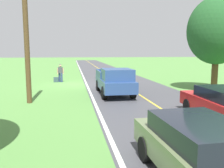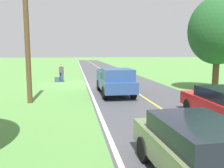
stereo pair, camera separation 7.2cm
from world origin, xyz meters
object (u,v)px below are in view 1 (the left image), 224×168
Objects in this scene: hitchhiker_walking at (60,72)px; tree_far_side_near at (217,31)px; pickup_truck_passing at (115,81)px; utility_pole_roadside at (26,37)px; suitcase_carried at (56,80)px; sedan_mid_oncoming at (223,103)px; sedan_ahead_same_lane at (204,152)px.

tree_far_side_near is (-11.52, 7.20, 3.42)m from hitchhiker_walking.
hitchhiker_walking is 8.49m from pickup_truck_passing.
pickup_truck_passing is 8.31m from tree_far_side_near.
tree_far_side_near is at bearing -170.86° from utility_pole_roadside.
hitchhiker_walking is at bearing -62.22° from pickup_truck_passing.
suitcase_carried is 0.11× the size of sedan_mid_oncoming.
utility_pole_roadside is (5.26, 1.75, 2.73)m from pickup_truck_passing.
tree_far_side_near reaches higher than suitcase_carried.
sedan_mid_oncoming is at bearing 59.59° from tree_far_side_near.
hitchhiker_walking is 0.25× the size of tree_far_side_near.
tree_far_side_near reaches higher than sedan_ahead_same_lane.
utility_pole_roadside reaches higher than sedan_mid_oncoming.
suitcase_carried is 9.86m from utility_pole_roadside.
hitchhiker_walking is 0.39× the size of sedan_mid_oncoming.
utility_pole_roadside is at bearing -29.71° from sedan_mid_oncoming.
suitcase_carried is 19.03m from sedan_ahead_same_lane.
suitcase_carried is 8.66m from pickup_truck_passing.
sedan_mid_oncoming is (-3.44, 6.72, -0.21)m from pickup_truck_passing.
sedan_ahead_same_lane is at bearing 51.58° from sedan_mid_oncoming.
sedan_ahead_same_lane is 0.60× the size of utility_pole_roadside.
sedan_mid_oncoming is at bearing -128.42° from sedan_ahead_same_lane.
sedan_ahead_same_lane is (-4.35, 18.52, 0.52)m from suitcase_carried.
sedan_mid_oncoming is (-3.46, -4.37, 0.00)m from sedan_ahead_same_lane.
sedan_mid_oncoming is at bearing 30.68° from suitcase_carried.
tree_far_side_near is at bearing -123.66° from sedan_ahead_same_lane.
pickup_truck_passing reaches higher than hitchhiker_walking.
hitchhiker_walking is at bearing -98.02° from utility_pole_roadside.
suitcase_carried is at bearing -61.09° from sedan_mid_oncoming.
utility_pole_roadside is at bearing -60.69° from sedan_ahead_same_lane.
hitchhiker_walking reaches higher than sedan_ahead_same_lane.
sedan_mid_oncoming is 10.44m from utility_pole_roadside.
sedan_ahead_same_lane and sedan_mid_oncoming have the same top height.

